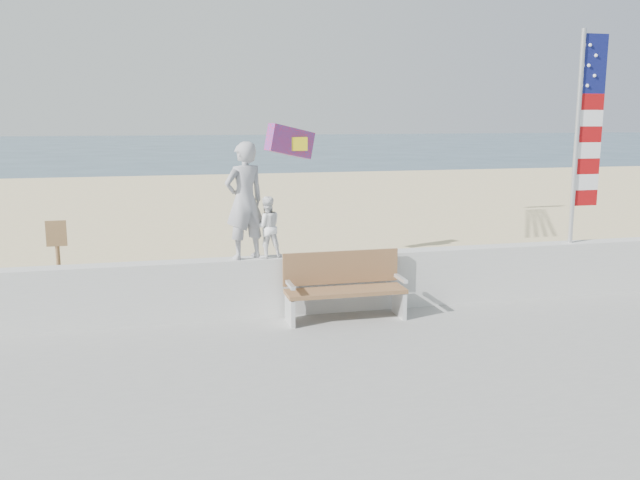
% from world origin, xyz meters
% --- Properties ---
extents(ground, '(220.00, 220.00, 0.00)m').
position_xyz_m(ground, '(0.00, 0.00, 0.00)').
color(ground, '#2D485B').
rests_on(ground, ground).
extents(sand, '(90.00, 40.00, 0.08)m').
position_xyz_m(sand, '(0.00, 9.00, 0.04)').
color(sand, beige).
rests_on(sand, ground).
extents(seawall, '(30.00, 0.35, 0.90)m').
position_xyz_m(seawall, '(0.00, 2.00, 0.63)').
color(seawall, silver).
rests_on(seawall, boardwalk).
extents(adult, '(0.75, 0.63, 1.75)m').
position_xyz_m(adult, '(-0.91, 2.00, 1.95)').
color(adult, '#98979D').
rests_on(adult, seawall).
extents(child, '(0.48, 0.39, 0.93)m').
position_xyz_m(child, '(-0.58, 2.00, 1.55)').
color(child, white).
rests_on(child, seawall).
extents(bench, '(1.80, 0.57, 1.00)m').
position_xyz_m(bench, '(0.51, 1.55, 0.69)').
color(bench, brown).
rests_on(bench, boardwalk).
extents(flag, '(0.50, 0.08, 3.50)m').
position_xyz_m(flag, '(4.74, 2.00, 2.99)').
color(flag, silver).
rests_on(flag, seawall).
extents(parafoil_kite, '(1.13, 0.66, 0.76)m').
position_xyz_m(parafoil_kite, '(0.61, 6.04, 2.66)').
color(parafoil_kite, red).
rests_on(parafoil_kite, ground).
extents(sign, '(0.32, 0.07, 1.46)m').
position_xyz_m(sign, '(-3.77, 3.49, 0.94)').
color(sign, brown).
rests_on(sign, sand).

